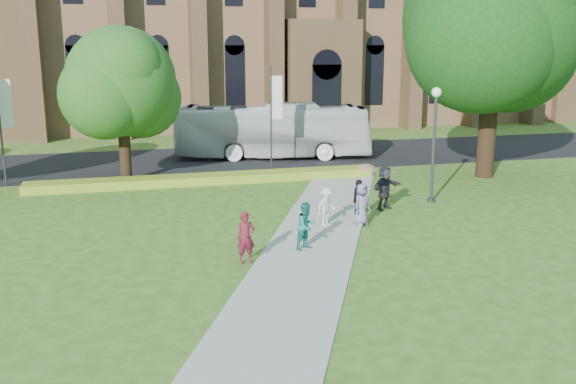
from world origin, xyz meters
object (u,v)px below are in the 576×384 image
object	(u,v)px
streetlamp	(434,131)
tour_coach	(272,131)
large_tree	(495,19)
pedestrian_0	(246,238)

from	to	relation	value
streetlamp	tour_coach	size ratio (longest dim) A/B	0.43
large_tree	tour_coach	xyz separation A→B (m)	(-9.86, 8.73, -6.63)
streetlamp	tour_coach	bearing A→B (deg)	108.23
streetlamp	tour_coach	distance (m)	14.01
streetlamp	pedestrian_0	size ratio (longest dim) A/B	3.06
streetlamp	pedestrian_0	distance (m)	11.90
tour_coach	pedestrian_0	world-z (taller)	tour_coach
tour_coach	pedestrian_0	size ratio (longest dim) A/B	7.20
large_tree	tour_coach	bearing A→B (deg)	138.47
pedestrian_0	streetlamp	bearing A→B (deg)	29.36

